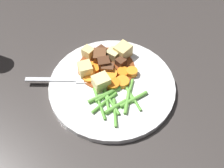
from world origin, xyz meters
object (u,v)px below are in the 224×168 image
at_px(carrot_slice_7, 123,72).
at_px(meat_chunk_0, 121,62).
at_px(carrot_slice_2, 114,84).
at_px(fork, 67,80).
at_px(potato_chunk_0, 113,54).
at_px(potato_chunk_3, 85,69).
at_px(potato_chunk_4, 88,53).
at_px(carrot_slice_1, 110,75).
at_px(carrot_slice_6, 123,82).
at_px(dinner_plate, 112,86).
at_px(meat_chunk_2, 109,68).
at_px(carrot_slice_5, 102,78).
at_px(carrot_slice_3, 89,77).
at_px(meat_chunk_3, 104,53).
at_px(potato_chunk_2, 123,51).
at_px(meat_chunk_1, 100,57).
at_px(meat_chunk_4, 104,64).
at_px(carrot_slice_0, 94,68).
at_px(carrot_slice_4, 132,72).
at_px(potato_chunk_1, 102,84).

relative_size(carrot_slice_7, meat_chunk_0, 1.33).
relative_size(carrot_slice_2, fork, 0.18).
bearing_deg(potato_chunk_0, potato_chunk_3, 111.28).
xyz_separation_m(potato_chunk_4, meat_chunk_0, (-0.05, -0.07, -0.00)).
height_order(carrot_slice_1, potato_chunk_3, potato_chunk_3).
height_order(carrot_slice_6, potato_chunk_0, potato_chunk_0).
xyz_separation_m(dinner_plate, carrot_slice_1, (0.02, -0.00, 0.01)).
xyz_separation_m(carrot_slice_7, meat_chunk_2, (0.01, 0.03, 0.01)).
relative_size(carrot_slice_1, potato_chunk_0, 1.28).
bearing_deg(carrot_slice_5, dinner_plate, -131.61).
bearing_deg(carrot_slice_1, carrot_slice_5, 102.84).
distance_m(dinner_plate, carrot_slice_3, 0.05).
distance_m(carrot_slice_7, meat_chunk_0, 0.03).
bearing_deg(potato_chunk_3, meat_chunk_3, -52.02).
xyz_separation_m(carrot_slice_1, potato_chunk_2, (0.05, -0.05, 0.01)).
bearing_deg(meat_chunk_1, meat_chunk_4, -172.63).
relative_size(potato_chunk_4, meat_chunk_3, 0.86).
xyz_separation_m(carrot_slice_0, potato_chunk_4, (0.04, 0.00, 0.01)).
bearing_deg(carrot_slice_6, potato_chunk_4, 27.52).
relative_size(carrot_slice_6, potato_chunk_0, 1.09).
xyz_separation_m(carrot_slice_6, meat_chunk_1, (0.08, 0.03, 0.01)).
bearing_deg(carrot_slice_3, potato_chunk_4, -11.30).
distance_m(carrot_slice_2, potato_chunk_2, 0.09).
bearing_deg(carrot_slice_0, meat_chunk_1, -43.11).
relative_size(potato_chunk_0, potato_chunk_2, 0.76).
bearing_deg(carrot_slice_7, carrot_slice_4, -108.19).
relative_size(potato_chunk_0, meat_chunk_2, 1.00).
bearing_deg(meat_chunk_0, carrot_slice_0, 86.20).
xyz_separation_m(potato_chunk_1, potato_chunk_4, (0.10, 0.01, -0.00)).
height_order(meat_chunk_2, meat_chunk_3, same).
bearing_deg(meat_chunk_2, carrot_slice_2, 176.91).
distance_m(meat_chunk_0, fork, 0.13).
distance_m(carrot_slice_7, potato_chunk_3, 0.09).
bearing_deg(potato_chunk_4, carrot_slice_0, -177.30).
distance_m(meat_chunk_1, meat_chunk_3, 0.02).
bearing_deg(carrot_slice_4, meat_chunk_3, 32.72).
xyz_separation_m(carrot_slice_1, carrot_slice_2, (-0.03, -0.00, -0.00)).
relative_size(carrot_slice_1, carrot_slice_2, 1.13).
bearing_deg(carrot_slice_4, carrot_slice_1, 82.80).
xyz_separation_m(carrot_slice_6, meat_chunk_4, (0.06, 0.03, 0.01)).
height_order(carrot_slice_4, meat_chunk_0, meat_chunk_0).
height_order(meat_chunk_1, meat_chunk_3, meat_chunk_1).
bearing_deg(carrot_slice_2, meat_chunk_1, 7.33).
xyz_separation_m(potato_chunk_1, meat_chunk_2, (0.04, -0.03, -0.00)).
distance_m(potato_chunk_3, meat_chunk_0, 0.09).
distance_m(carrot_slice_6, meat_chunk_4, 0.06).
height_order(carrot_slice_0, potato_chunk_0, potato_chunk_0).
relative_size(dinner_plate, potato_chunk_0, 10.11).
distance_m(potato_chunk_1, potato_chunk_4, 0.10).
relative_size(meat_chunk_2, meat_chunk_4, 0.99).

